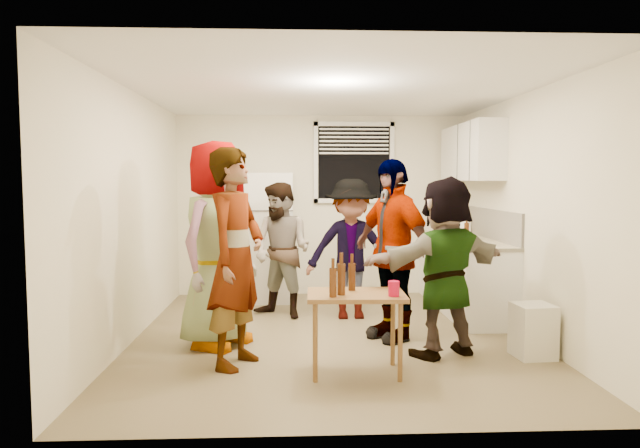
{
  "coord_description": "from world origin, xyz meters",
  "views": [
    {
      "loc": [
        -0.39,
        -5.72,
        1.61
      ],
      "look_at": [
        -0.12,
        0.19,
        1.15
      ],
      "focal_mm": 32.0,
      "sensor_mm": 36.0,
      "label": 1
    }
  ],
  "objects_px": {
    "beer_bottle_counter": "(466,241)",
    "guest_stripe": "(237,365)",
    "refrigerator": "(267,237)",
    "guest_back_right": "(351,318)",
    "trash_bin": "(533,330)",
    "guest_black": "(391,338)",
    "kettle": "(459,238)",
    "blue_cup": "(472,246)",
    "guest_orange": "(443,355)",
    "red_cup": "(394,296)",
    "serving_table": "(356,373)",
    "beer_bottle_table": "(341,295)",
    "wine_bottle": "(451,232)",
    "guest_grey": "(218,345)",
    "guest_back_left": "(282,317)"
  },
  "relations": [
    {
      "from": "beer_bottle_counter",
      "to": "guest_stripe",
      "type": "distance_m",
      "value": 3.08
    },
    {
      "from": "refrigerator",
      "to": "guest_back_right",
      "type": "xyz_separation_m",
      "value": [
        1.03,
        -1.06,
        -0.85
      ]
    },
    {
      "from": "beer_bottle_counter",
      "to": "trash_bin",
      "type": "height_order",
      "value": "beer_bottle_counter"
    },
    {
      "from": "refrigerator",
      "to": "guest_black",
      "type": "xyz_separation_m",
      "value": [
        1.34,
        -1.95,
        -0.85
      ]
    },
    {
      "from": "guest_back_right",
      "to": "beer_bottle_counter",
      "type": "bearing_deg",
      "value": -4.77
    },
    {
      "from": "kettle",
      "to": "guest_stripe",
      "type": "height_order",
      "value": "kettle"
    },
    {
      "from": "beer_bottle_counter",
      "to": "blue_cup",
      "type": "xyz_separation_m",
      "value": [
        -0.06,
        -0.42,
        0.0
      ]
    },
    {
      "from": "blue_cup",
      "to": "guest_orange",
      "type": "distance_m",
      "value": 1.42
    },
    {
      "from": "guest_black",
      "to": "guest_orange",
      "type": "relative_size",
      "value": 1.11
    },
    {
      "from": "red_cup",
      "to": "guest_back_right",
      "type": "relative_size",
      "value": 0.07
    },
    {
      "from": "serving_table",
      "to": "beer_bottle_table",
      "type": "bearing_deg",
      "value": -153.14
    },
    {
      "from": "blue_cup",
      "to": "beer_bottle_table",
      "type": "xyz_separation_m",
      "value": [
        -1.54,
        -1.47,
        -0.22
      ]
    },
    {
      "from": "beer_bottle_table",
      "to": "guest_stripe",
      "type": "bearing_deg",
      "value": 160.01
    },
    {
      "from": "guest_black",
      "to": "kettle",
      "type": "bearing_deg",
      "value": 108.82
    },
    {
      "from": "beer_bottle_counter",
      "to": "red_cup",
      "type": "bearing_deg",
      "value": -121.19
    },
    {
      "from": "beer_bottle_table",
      "to": "guest_stripe",
      "type": "xyz_separation_m",
      "value": [
        -0.88,
        0.32,
        -0.68
      ]
    },
    {
      "from": "red_cup",
      "to": "wine_bottle",
      "type": "bearing_deg",
      "value": 66.88
    },
    {
      "from": "blue_cup",
      "to": "guest_back_right",
      "type": "height_order",
      "value": "blue_cup"
    },
    {
      "from": "beer_bottle_table",
      "to": "guest_grey",
      "type": "xyz_separation_m",
      "value": [
        -1.13,
        0.94,
        -0.68
      ]
    },
    {
      "from": "wine_bottle",
      "to": "serving_table",
      "type": "height_order",
      "value": "wine_bottle"
    },
    {
      "from": "blue_cup",
      "to": "trash_bin",
      "type": "height_order",
      "value": "blue_cup"
    },
    {
      "from": "guest_back_right",
      "to": "guest_back_left",
      "type": "bearing_deg",
      "value": 174.22
    },
    {
      "from": "refrigerator",
      "to": "guest_orange",
      "type": "relative_size",
      "value": 1.03
    },
    {
      "from": "wine_bottle",
      "to": "beer_bottle_table",
      "type": "distance_m",
      "value": 3.54
    },
    {
      "from": "blue_cup",
      "to": "guest_back_right",
      "type": "bearing_deg",
      "value": 158.01
    },
    {
      "from": "guest_stripe",
      "to": "guest_back_left",
      "type": "height_order",
      "value": "guest_back_left"
    },
    {
      "from": "trash_bin",
      "to": "serving_table",
      "type": "distance_m",
      "value": 1.71
    },
    {
      "from": "guest_back_right",
      "to": "guest_black",
      "type": "relative_size",
      "value": 0.89
    },
    {
      "from": "blue_cup",
      "to": "guest_grey",
      "type": "distance_m",
      "value": 2.87
    },
    {
      "from": "wine_bottle",
      "to": "trash_bin",
      "type": "relative_size",
      "value": 0.68
    },
    {
      "from": "serving_table",
      "to": "guest_black",
      "type": "distance_m",
      "value": 1.13
    },
    {
      "from": "refrigerator",
      "to": "wine_bottle",
      "type": "relative_size",
      "value": 5.19
    },
    {
      "from": "guest_orange",
      "to": "serving_table",
      "type": "bearing_deg",
      "value": 4.45
    },
    {
      "from": "guest_grey",
      "to": "kettle",
      "type": "bearing_deg",
      "value": -34.76
    },
    {
      "from": "refrigerator",
      "to": "kettle",
      "type": "bearing_deg",
      "value": -16.51
    },
    {
      "from": "red_cup",
      "to": "guest_black",
      "type": "bearing_deg",
      "value": 81.04
    },
    {
      "from": "guest_black",
      "to": "guest_orange",
      "type": "xyz_separation_m",
      "value": [
        0.39,
        -0.56,
        0.0
      ]
    },
    {
      "from": "beer_bottle_counter",
      "to": "guest_back_right",
      "type": "height_order",
      "value": "beer_bottle_counter"
    },
    {
      "from": "beer_bottle_counter",
      "to": "beer_bottle_table",
      "type": "distance_m",
      "value": 2.49
    },
    {
      "from": "beer_bottle_counter",
      "to": "guest_back_left",
      "type": "relative_size",
      "value": 0.14
    },
    {
      "from": "refrigerator",
      "to": "red_cup",
      "type": "bearing_deg",
      "value": -69.56
    },
    {
      "from": "beer_bottle_counter",
      "to": "guest_back_left",
      "type": "xyz_separation_m",
      "value": [
        -2.13,
        0.17,
        -0.9
      ]
    },
    {
      "from": "guest_back_left",
      "to": "beer_bottle_counter",
      "type": "bearing_deg",
      "value": 28.92
    },
    {
      "from": "guest_stripe",
      "to": "guest_orange",
      "type": "xyz_separation_m",
      "value": [
        1.87,
        0.2,
        0.0
      ]
    },
    {
      "from": "wine_bottle",
      "to": "guest_black",
      "type": "bearing_deg",
      "value": -120.34
    },
    {
      "from": "guest_grey",
      "to": "beer_bottle_table",
      "type": "bearing_deg",
      "value": -101.09
    },
    {
      "from": "refrigerator",
      "to": "beer_bottle_table",
      "type": "distance_m",
      "value": 3.14
    },
    {
      "from": "guest_black",
      "to": "guest_stripe",
      "type": "bearing_deg",
      "value": -93.49
    },
    {
      "from": "refrigerator",
      "to": "beer_bottle_counter",
      "type": "bearing_deg",
      "value": -26.11
    },
    {
      "from": "trash_bin",
      "to": "guest_grey",
      "type": "bearing_deg",
      "value": 169.98
    }
  ]
}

